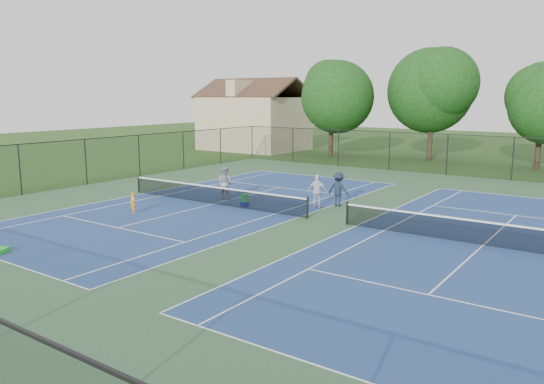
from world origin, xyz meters
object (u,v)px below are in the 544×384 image
Objects in this scene: child_player at (133,203)px; bystander_b at (338,189)px; ball_hopper at (245,198)px; clapboard_house at (254,121)px; instructor at (225,183)px; tree_back_b at (433,86)px; tree_back_a at (332,93)px; ball_crate at (245,204)px; bystander_a at (317,191)px; tree_back_c at (543,100)px.

bystander_b reaches higher than child_player.
child_player is 5.69m from ball_hopper.
ball_hopper is at bearing -54.06° from clapboard_house.
child_player is at bearing 77.33° from instructor.
tree_back_b is 0.93× the size of clapboard_house.
child_player is at bearing -81.41° from tree_back_a.
ball_crate is (2.25, -1.11, -0.79)m from instructor.
bystander_b is at bearing -60.21° from tree_back_a.
tree_back_b reaches higher than bystander_b.
bystander_b is at bearing -140.31° from bystander_a.
clapboard_house is at bearing 128.73° from child_player.
tree_back_b is at bearing -85.25° from bystander_b.
ball_crate is at bearing -54.06° from clapboard_house.
ball_hopper is at bearing 154.92° from instructor.
child_player reaches higher than ball_hopper.
bystander_b is (11.75, -20.53, -5.13)m from tree_back_a.
clapboard_house reaches higher than ball_crate.
child_player is 0.57× the size of instructor.
tree_back_b reaches higher than tree_back_c.
ball_hopper is at bearing 35.92° from bystander_b.
clapboard_house is 29.00× the size of ball_crate.
child_player is 10.61m from bystander_b.
ball_hopper is at bearing -92.61° from tree_back_b.
child_player is at bearing 27.50° from bystander_a.
tree_back_c is 19.89× the size of ball_hopper.
ball_hopper is (2.25, -1.11, -0.44)m from instructor.
instructor is (-3.42, -24.49, -5.66)m from tree_back_b.
tree_back_a is 5.06× the size of bystander_b.
child_player is at bearing -129.26° from ball_crate.
tree_back_b reaches higher than ball_crate.
ball_hopper is at bearing -112.45° from tree_back_c.
clapboard_house is at bearing 125.94° from ball_hopper.
tree_back_a is 24.20m from bystander_b.
tree_back_b is 24.31m from bystander_a.
child_player is (-4.77, -30.01, -6.07)m from tree_back_b.
instructor reaches higher than ball_hopper.
tree_back_a is at bearing -78.79° from bystander_a.
ball_hopper is at bearing -71.64° from tree_back_a.
bystander_b reaches higher than ball_crate.
instructor is at bearing 153.80° from ball_crate.
clapboard_house is at bearing 174.29° from tree_back_a.
child_player is at bearing -129.26° from ball_hopper.
clapboard_house is at bearing -180.00° from tree_back_c.
bystander_a is at bearing 32.56° from ball_crate.
bystander_a is (2.05, -23.54, -5.72)m from tree_back_b.
tree_back_a reaches higher than ball_crate.
tree_back_b is (9.00, 2.00, 0.56)m from tree_back_a.
bystander_b is (7.52, 7.48, 0.38)m from child_player.
bystander_b is at bearing 57.45° from child_player.
tree_back_c is 27.08m from ball_hopper.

